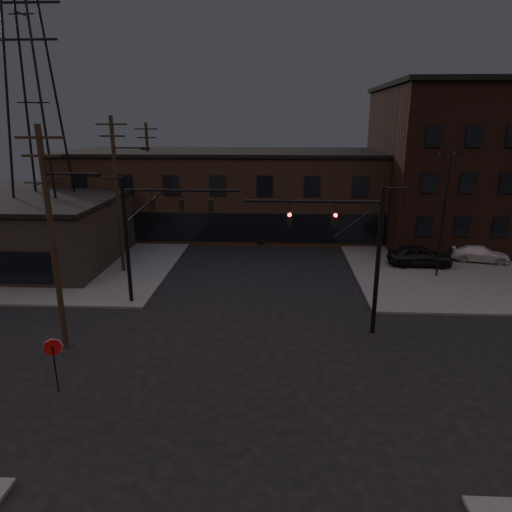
% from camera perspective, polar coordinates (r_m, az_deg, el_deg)
% --- Properties ---
extents(ground, '(140.00, 140.00, 0.00)m').
position_cam_1_polar(ground, '(21.65, -0.93, -14.34)').
color(ground, black).
rests_on(ground, ground).
extents(sidewalk_ne, '(30.00, 30.00, 0.15)m').
position_cam_1_polar(sidewalk_ne, '(46.85, 29.05, 0.77)').
color(sidewalk_ne, '#474744').
rests_on(sidewalk_ne, ground).
extents(sidewalk_nw, '(30.00, 30.00, 0.15)m').
position_cam_1_polar(sidewalk_nw, '(48.04, -26.19, 1.50)').
color(sidewalk_nw, '#474744').
rests_on(sidewalk_nw, ground).
extents(building_row, '(40.00, 12.00, 8.00)m').
position_cam_1_polar(building_row, '(47.11, 1.33, 7.82)').
color(building_row, '#483326').
rests_on(building_row, ground).
extents(building_right, '(22.00, 16.00, 14.00)m').
position_cam_1_polar(building_right, '(49.30, 28.19, 9.81)').
color(building_right, black).
rests_on(building_right, ground).
extents(building_left, '(16.00, 12.00, 5.00)m').
position_cam_1_polar(building_left, '(41.48, -28.08, 2.57)').
color(building_left, black).
rests_on(building_left, ground).
extents(traffic_signal_near, '(7.12, 0.24, 8.00)m').
position_cam_1_polar(traffic_signal_near, '(24.21, 12.50, 1.33)').
color(traffic_signal_near, black).
rests_on(traffic_signal_near, ground).
extents(traffic_signal_far, '(7.12, 0.24, 8.00)m').
position_cam_1_polar(traffic_signal_far, '(28.39, -13.56, 3.65)').
color(traffic_signal_far, black).
rests_on(traffic_signal_far, ground).
extents(stop_sign, '(0.72, 0.33, 2.48)m').
position_cam_1_polar(stop_sign, '(21.12, -24.00, -11.03)').
color(stop_sign, black).
rests_on(stop_sign, ground).
extents(utility_pole_near, '(3.70, 0.28, 11.00)m').
position_cam_1_polar(utility_pole_near, '(23.76, -24.02, 2.33)').
color(utility_pole_near, black).
rests_on(utility_pole_near, ground).
extents(utility_pole_mid, '(3.70, 0.28, 11.50)m').
position_cam_1_polar(utility_pole_mid, '(34.95, -16.87, 7.61)').
color(utility_pole_mid, black).
rests_on(utility_pole_mid, ground).
extents(utility_pole_far, '(2.20, 0.28, 11.00)m').
position_cam_1_polar(utility_pole_far, '(46.65, -13.20, 9.52)').
color(utility_pole_far, black).
rests_on(utility_pole_far, ground).
extents(transmission_tower, '(7.00, 7.00, 25.00)m').
position_cam_1_polar(transmission_tower, '(41.35, -26.09, 16.85)').
color(transmission_tower, black).
rests_on(transmission_tower, ground).
extents(lot_light_a, '(1.50, 0.28, 9.14)m').
position_cam_1_polar(lot_light_a, '(35.04, 22.53, 6.06)').
color(lot_light_a, black).
rests_on(lot_light_a, ground).
extents(lot_light_b, '(1.50, 0.28, 9.14)m').
position_cam_1_polar(lot_light_b, '(41.89, 28.12, 6.90)').
color(lot_light_b, black).
rests_on(lot_light_b, ground).
extents(parked_car_lot_a, '(4.94, 2.12, 1.66)m').
position_cam_1_polar(parked_car_lot_a, '(38.02, 19.79, 0.06)').
color(parked_car_lot_a, black).
rests_on(parked_car_lot_a, sidewalk_ne).
extents(parked_car_lot_b, '(4.80, 2.78, 1.31)m').
position_cam_1_polar(parked_car_lot_b, '(41.19, 26.17, 0.29)').
color(parked_car_lot_b, '#B4B4B6').
rests_on(parked_car_lot_b, sidewalk_ne).
extents(car_crossing, '(2.98, 5.39, 1.68)m').
position_cam_1_polar(car_crossing, '(44.28, 0.80, 3.09)').
color(car_crossing, black).
rests_on(car_crossing, ground).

